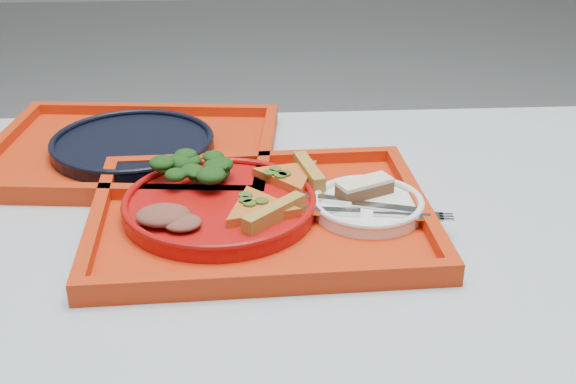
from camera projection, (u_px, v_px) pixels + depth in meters
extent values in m
cube|color=#9EA8B1|center=(371.00, 221.00, 1.01)|extent=(1.60, 0.80, 0.03)
cube|color=#BA2909|center=(261.00, 219.00, 0.97)|extent=(0.46, 0.37, 0.01)
cube|color=#BA2909|center=(134.00, 154.00, 1.17)|extent=(0.48, 0.39, 0.01)
cylinder|color=#A30C0A|center=(220.00, 207.00, 0.97)|extent=(0.26, 0.26, 0.02)
cylinder|color=white|center=(368.00, 208.00, 0.98)|extent=(0.15, 0.15, 0.01)
cylinder|color=black|center=(133.00, 146.00, 1.17)|extent=(0.26, 0.26, 0.02)
ellipsoid|color=black|center=(191.00, 164.00, 1.02)|extent=(0.10, 0.09, 0.05)
ellipsoid|color=brown|center=(163.00, 215.00, 0.91)|extent=(0.07, 0.06, 0.02)
cube|color=#51301B|center=(365.00, 189.00, 0.99)|extent=(0.08, 0.06, 0.02)
cube|color=beige|center=(365.00, 182.00, 0.99)|extent=(0.08, 0.06, 0.01)
cube|color=silver|center=(363.00, 203.00, 0.97)|extent=(0.18, 0.07, 0.01)
cube|color=silver|center=(372.00, 213.00, 0.94)|extent=(0.19, 0.05, 0.01)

